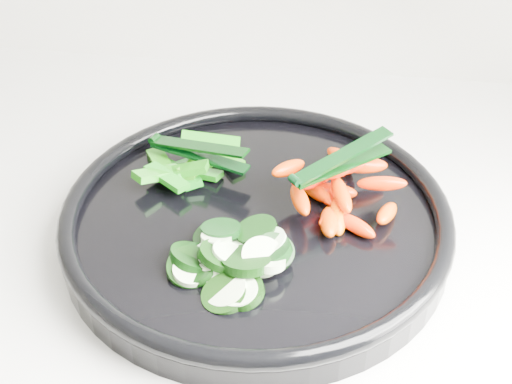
# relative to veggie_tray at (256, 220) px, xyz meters

# --- Properties ---
(veggie_tray) EXTENTS (0.49, 0.49, 0.04)m
(veggie_tray) POSITION_rel_veggie_tray_xyz_m (0.00, 0.00, 0.00)
(veggie_tray) COLOR black
(veggie_tray) RESTS_ON counter
(cucumber_pile) EXTENTS (0.12, 0.12, 0.04)m
(cucumber_pile) POSITION_rel_veggie_tray_xyz_m (-0.01, -0.07, 0.01)
(cucumber_pile) COLOR black
(cucumber_pile) RESTS_ON veggie_tray
(carrot_pile) EXTENTS (0.13, 0.16, 0.06)m
(carrot_pile) POSITION_rel_veggie_tray_xyz_m (0.07, 0.03, 0.02)
(carrot_pile) COLOR #F05F00
(carrot_pile) RESTS_ON veggie_tray
(pepper_pile) EXTENTS (0.11, 0.10, 0.04)m
(pepper_pile) POSITION_rel_veggie_tray_xyz_m (-0.08, 0.06, 0.01)
(pepper_pile) COLOR #0A6B0E
(pepper_pile) RESTS_ON veggie_tray
(tong_carrot) EXTENTS (0.09, 0.09, 0.02)m
(tong_carrot) POSITION_rel_veggie_tray_xyz_m (0.07, 0.03, 0.05)
(tong_carrot) COLOR black
(tong_carrot) RESTS_ON carrot_pile
(tong_pepper) EXTENTS (0.11, 0.05, 0.02)m
(tong_pepper) POSITION_rel_veggie_tray_xyz_m (-0.07, 0.07, 0.03)
(tong_pepper) COLOR black
(tong_pepper) RESTS_ON pepper_pile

